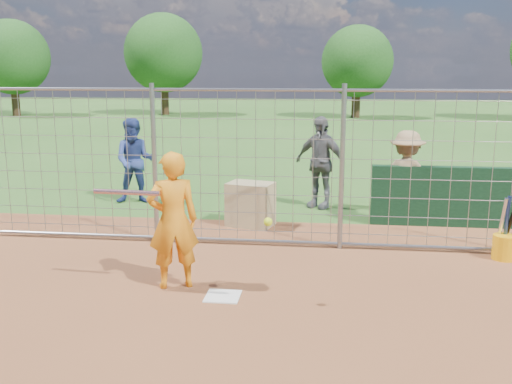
# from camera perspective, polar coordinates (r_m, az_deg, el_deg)

# --- Properties ---
(ground) EXTENTS (100.00, 100.00, 0.00)m
(ground) POSITION_cam_1_polar(r_m,az_deg,el_deg) (7.48, -3.07, -9.88)
(ground) COLOR #2D591E
(ground) RESTS_ON ground
(home_plate) EXTENTS (0.43, 0.43, 0.02)m
(home_plate) POSITION_cam_1_polar(r_m,az_deg,el_deg) (7.30, -3.34, -10.39)
(home_plate) COLOR silver
(home_plate) RESTS_ON ground
(dugout_wall) EXTENTS (2.60, 0.20, 1.10)m
(dugout_wall) POSITION_cam_1_polar(r_m,az_deg,el_deg) (10.89, 18.28, -0.43)
(dugout_wall) COLOR #11381E
(dugout_wall) RESTS_ON ground
(batter) EXTENTS (0.77, 0.64, 1.80)m
(batter) POSITION_cam_1_polar(r_m,az_deg,el_deg) (7.42, -8.30, -2.84)
(batter) COLOR orange
(batter) RESTS_ON ground
(bystander_a) EXTENTS (0.99, 0.84, 1.81)m
(bystander_a) POSITION_cam_1_polar(r_m,az_deg,el_deg) (12.38, -11.99, 3.05)
(bystander_a) COLOR navy
(bystander_a) RESTS_ON ground
(bystander_b) EXTENTS (1.19, 0.95, 1.89)m
(bystander_b) POSITION_cam_1_polar(r_m,az_deg,el_deg) (11.77, 6.40, 2.98)
(bystander_b) COLOR #5B5C60
(bystander_b) RESTS_ON ground
(bystander_c) EXTENTS (1.24, 0.90, 1.72)m
(bystander_c) POSITION_cam_1_polar(r_m,az_deg,el_deg) (10.86, 14.78, 1.43)
(bystander_c) COLOR #9C7C55
(bystander_c) RESTS_ON ground
(equipment_bin) EXTENTS (0.92, 0.74, 0.80)m
(equipment_bin) POSITION_cam_1_polar(r_m,az_deg,el_deg) (10.39, -0.55, -1.24)
(equipment_bin) COLOR tan
(equipment_bin) RESTS_ON ground
(equipment_in_play) EXTENTS (2.26, 0.30, 0.35)m
(equipment_in_play) POSITION_cam_1_polar(r_m,az_deg,el_deg) (7.07, -9.61, -0.72)
(equipment_in_play) COLOR silver
(equipment_in_play) RESTS_ON ground
(bucket_with_bats) EXTENTS (0.34, 0.38, 0.98)m
(bucket_with_bats) POSITION_cam_1_polar(r_m,az_deg,el_deg) (9.36, 23.57, -4.76)
(bucket_with_bats) COLOR #FFAE0D
(bucket_with_bats) RESTS_ON ground
(backstop_fence) EXTENTS (9.08, 0.08, 2.60)m
(backstop_fence) POSITION_cam_1_polar(r_m,az_deg,el_deg) (9.05, -0.97, 2.31)
(backstop_fence) COLOR gray
(backstop_fence) RESTS_ON ground
(tree_line) EXTENTS (44.66, 6.72, 6.48)m
(tree_line) POSITION_cam_1_polar(r_m,az_deg,el_deg) (35.02, 10.33, 13.41)
(tree_line) COLOR #3F2B19
(tree_line) RESTS_ON ground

